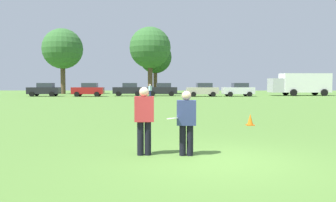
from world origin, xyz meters
TOP-DOWN VIEW (x-y plane):
  - ground_plane at (0.00, 0.00)m, footprint 153.92×153.92m
  - player_thrower at (-1.72, 0.60)m, footprint 0.49×0.31m
  - player_defender at (-0.70, 0.56)m, footprint 0.47×0.28m
  - frisbee at (-1.04, 0.39)m, footprint 0.27×0.27m
  - traffic_cone at (2.23, 6.55)m, footprint 0.32×0.32m
  - parked_car_near_left at (-18.40, 38.45)m, footprint 4.31×2.44m
  - parked_car_mid_left at (-12.28, 38.03)m, footprint 4.31×2.44m
  - parked_car_center at (-7.11, 40.00)m, footprint 4.31×2.44m
  - parked_car_mid_right at (-2.38, 40.29)m, footprint 4.31×2.44m
  - parked_car_near_right at (3.12, 38.07)m, footprint 4.31×2.44m
  - parked_car_far_right at (8.04, 38.64)m, footprint 4.31×2.44m
  - box_truck at (17.47, 41.46)m, footprint 8.64×3.38m
  - bystander_sideline_watcher at (-3.79, 35.50)m, footprint 0.47×0.52m
  - tree_west_oak at (-19.31, 49.30)m, footprint 6.72×6.72m
  - tree_west_maple at (-4.61, 48.48)m, footprint 6.79×6.79m
  - tree_center_elm at (-3.86, 50.65)m, footprint 5.57×5.57m

SIDE VIEW (x-z plane):
  - ground_plane at x=0.00m, z-range 0.00..0.00m
  - traffic_cone at x=2.23m, z-range -0.01..0.47m
  - player_defender at x=-0.70m, z-range 0.09..1.66m
  - frisbee at x=-1.04m, z-range 0.88..0.96m
  - parked_car_near_left at x=-18.40m, z-range 0.01..1.83m
  - parked_car_mid_left at x=-12.28m, z-range 0.01..1.83m
  - parked_car_center at x=-7.11m, z-range 0.01..1.83m
  - parked_car_mid_right at x=-2.38m, z-range 0.01..1.83m
  - parked_car_near_right at x=3.12m, z-range 0.01..1.83m
  - parked_car_far_right at x=8.04m, z-range 0.01..1.83m
  - bystander_sideline_watcher at x=-3.79m, z-range 0.11..1.76m
  - player_thrower at x=-1.72m, z-range 0.11..1.77m
  - box_truck at x=17.47m, z-range 0.16..3.34m
  - tree_center_elm at x=-3.86m, z-range 1.70..10.76m
  - tree_west_oak at x=-19.31m, z-range 2.05..12.97m
  - tree_west_maple at x=-4.61m, z-range 2.07..13.10m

